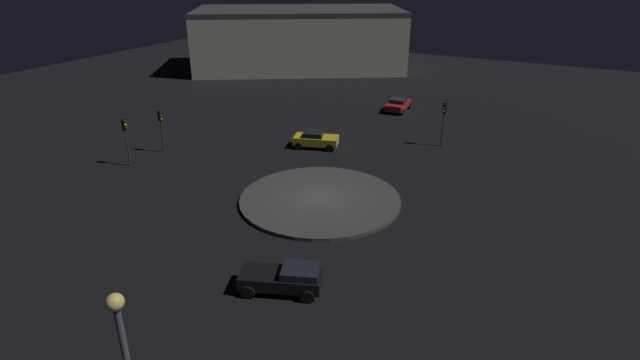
{
  "coord_description": "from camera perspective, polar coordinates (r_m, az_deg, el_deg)",
  "views": [
    {
      "loc": [
        14.57,
        -28.14,
        15.72
      ],
      "look_at": [
        0.0,
        0.0,
        1.6
      ],
      "focal_mm": 28.25,
      "sensor_mm": 36.0,
      "label": 1
    }
  ],
  "objects": [
    {
      "name": "store_building",
      "position": [
        78.61,
        -2.38,
        15.68
      ],
      "size": [
        33.58,
        28.33,
        8.71
      ],
      "rotation": [
        0.0,
        0.0,
        3.68
      ],
      "color": "#B7B299",
      "rests_on": "ground_plane"
    },
    {
      "name": "ground_plane",
      "position": [
        35.38,
        0.0,
        -2.37
      ],
      "size": [
        119.91,
        119.91,
        0.0
      ],
      "primitive_type": "plane",
      "color": "black"
    },
    {
      "name": "car_black",
      "position": [
        26.12,
        -4.09,
        -10.99
      ],
      "size": [
        4.49,
        3.11,
        1.43
      ],
      "rotation": [
        0.0,
        0.0,
        3.5
      ],
      "color": "black",
      "rests_on": "ground_plane"
    },
    {
      "name": "roundabout_island",
      "position": [
        35.32,
        0.0,
        -2.19
      ],
      "size": [
        11.28,
        11.28,
        0.25
      ],
      "primitive_type": "cylinder",
      "color": "#383838",
      "rests_on": "ground_plane"
    },
    {
      "name": "traffic_light_west",
      "position": [
        45.33,
        -17.56,
        6.2
      ],
      "size": [
        0.37,
        0.33,
        3.78
      ],
      "rotation": [
        0.0,
        0.0,
        -0.13
      ],
      "color": "#2D2D2D",
      "rests_on": "ground_plane"
    },
    {
      "name": "car_red",
      "position": [
        56.93,
        8.83,
        8.45
      ],
      "size": [
        2.22,
        3.98,
        1.37
      ],
      "rotation": [
        0.0,
        0.0,
        1.61
      ],
      "color": "red",
      "rests_on": "ground_plane"
    },
    {
      "name": "traffic_light_west_near",
      "position": [
        43.2,
        -21.17,
        5.0
      ],
      "size": [
        0.37,
        0.32,
        3.96
      ],
      "rotation": [
        0.0,
        0.0,
        0.08
      ],
      "color": "#2D2D2D",
      "rests_on": "ground_plane"
    },
    {
      "name": "traffic_light_north",
      "position": [
        46.03,
        13.85,
        7.09
      ],
      "size": [
        0.35,
        0.39,
        4.01
      ],
      "rotation": [
        0.0,
        0.0,
        -1.87
      ],
      "color": "#2D2D2D",
      "rests_on": "ground_plane"
    },
    {
      "name": "car_yellow",
      "position": [
        45.06,
        -0.49,
        4.64
      ],
      "size": [
        4.27,
        2.96,
        1.48
      ],
      "rotation": [
        0.0,
        0.0,
        0.29
      ],
      "color": "gold",
      "rests_on": "ground_plane"
    }
  ]
}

